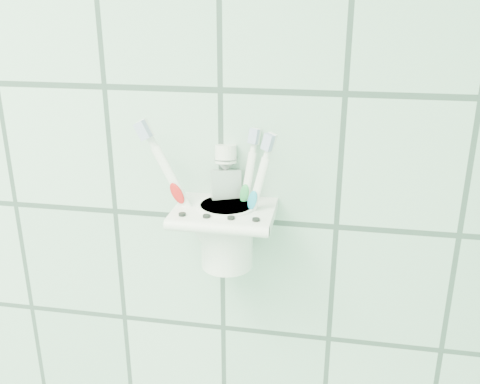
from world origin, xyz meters
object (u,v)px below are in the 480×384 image
(holder_bracket, at_px, (225,214))
(toothbrush_orange, at_px, (237,198))
(toothbrush_pink, at_px, (215,188))
(toothbrush_blue, at_px, (235,196))
(toothpaste_tube, at_px, (226,196))
(cup, at_px, (227,233))

(holder_bracket, bearing_deg, toothbrush_orange, -5.42)
(holder_bracket, bearing_deg, toothbrush_pink, -139.31)
(toothbrush_pink, height_order, toothbrush_blue, toothbrush_pink)
(holder_bracket, height_order, toothpaste_tube, toothpaste_tube)
(toothbrush_pink, height_order, toothpaste_tube, toothbrush_pink)
(toothbrush_pink, height_order, toothbrush_orange, toothbrush_pink)
(toothbrush_orange, bearing_deg, toothbrush_pink, -136.11)
(toothbrush_blue, xyz_separation_m, toothbrush_orange, (0.01, -0.01, 0.00))
(cup, bearing_deg, holder_bracket, -115.06)
(holder_bracket, height_order, toothbrush_orange, toothbrush_orange)
(cup, bearing_deg, toothbrush_orange, -20.83)
(holder_bracket, distance_m, toothbrush_orange, 0.03)
(toothbrush_pink, distance_m, toothbrush_orange, 0.03)
(cup, relative_size, toothbrush_orange, 0.48)
(toothbrush_pink, bearing_deg, cup, 55.79)
(toothpaste_tube, bearing_deg, toothbrush_orange, -66.93)
(cup, height_order, toothbrush_blue, toothbrush_blue)
(toothbrush_pink, bearing_deg, toothpaste_tube, 80.02)
(toothbrush_pink, distance_m, toothbrush_blue, 0.03)
(toothpaste_tube, bearing_deg, holder_bracket, -107.83)
(toothbrush_pink, relative_size, toothpaste_tube, 1.32)
(holder_bracket, height_order, toothbrush_pink, toothbrush_pink)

